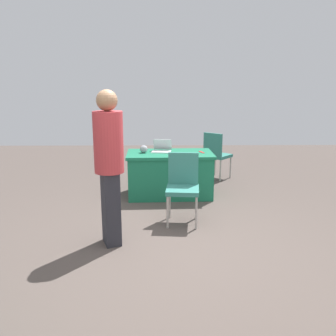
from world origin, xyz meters
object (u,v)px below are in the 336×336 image
(laptop_silver, at_px, (162,149))
(yarn_ball, at_px, (144,149))
(scissors_red, at_px, (202,152))
(table_foreground, at_px, (170,174))
(chair_tucked_left, at_px, (183,183))
(person_attendee_standing, at_px, (109,160))
(chair_near_front, at_px, (216,153))

(laptop_silver, bearing_deg, yarn_ball, 26.12)
(laptop_silver, height_order, scissors_red, laptop_silver)
(table_foreground, xyz_separation_m, chair_tucked_left, (-0.15, 1.24, 0.17))
(table_foreground, relative_size, yarn_ball, 11.48)
(chair_tucked_left, bearing_deg, person_attendee_standing, 43.08)
(chair_near_front, xyz_separation_m, scissors_red, (0.40, 1.07, 0.21))
(person_attendee_standing, height_order, yarn_ball, person_attendee_standing)
(yarn_ball, xyz_separation_m, scissors_red, (-0.99, -0.02, -0.06))
(yarn_ball, bearing_deg, person_attendee_standing, 81.37)
(table_foreground, height_order, yarn_ball, yarn_ball)
(table_foreground, height_order, chair_tucked_left, chair_tucked_left)
(chair_tucked_left, relative_size, yarn_ball, 7.43)
(person_attendee_standing, distance_m, laptop_silver, 2.13)
(chair_near_front, height_order, yarn_ball, chair_near_front)
(chair_near_front, distance_m, laptop_silver, 1.49)
(yarn_ball, height_order, scissors_red, yarn_ball)
(chair_near_front, relative_size, chair_tucked_left, 0.99)
(chair_tucked_left, height_order, yarn_ball, chair_tucked_left)
(chair_near_front, xyz_separation_m, person_attendee_standing, (1.68, 3.02, 0.49))
(yarn_ball, bearing_deg, chair_near_front, -141.87)
(person_attendee_standing, height_order, laptop_silver, person_attendee_standing)
(person_attendee_standing, relative_size, yarn_ball, 14.16)
(chair_tucked_left, relative_size, laptop_silver, 2.69)
(laptop_silver, height_order, yarn_ball, laptop_silver)
(chair_tucked_left, distance_m, person_attendee_standing, 1.23)
(yarn_ball, bearing_deg, scissors_red, -178.58)
(yarn_ball, distance_m, scissors_red, 0.99)
(chair_near_front, bearing_deg, chair_tucked_left, -67.29)
(scissors_red, bearing_deg, table_foreground, -105.63)
(chair_tucked_left, distance_m, laptop_silver, 1.39)
(chair_near_front, relative_size, person_attendee_standing, 0.52)
(scissors_red, bearing_deg, person_attendee_standing, -51.24)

